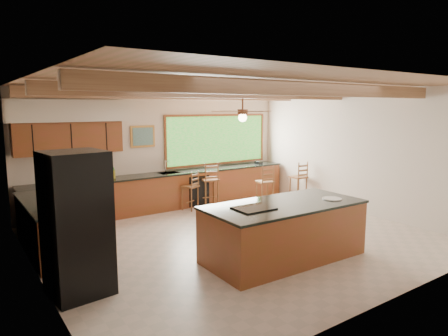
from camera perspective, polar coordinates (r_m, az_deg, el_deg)
ground at (r=8.06m, az=1.88°, el=-9.95°), size 7.20×7.20×0.00m
room_shell at (r=8.08m, az=-1.79°, el=6.13°), size 7.27×6.54×3.02m
counter_run at (r=9.65m, az=-11.09°, el=-4.11°), size 7.12×3.10×1.27m
island at (r=6.97m, az=8.53°, el=-8.86°), size 2.80×1.36×0.99m
refrigerator at (r=5.85m, az=-20.30°, el=-7.49°), size 0.85×0.83×2.00m
bar_stool_a at (r=10.03m, az=-4.73°, el=-2.74°), size 0.47×0.48×1.00m
bar_stool_b at (r=10.33m, az=6.08°, el=-2.08°), size 0.48×0.48×1.10m
bar_stool_c at (r=10.30m, az=-1.86°, el=-1.79°), size 0.52×0.52×1.18m
bar_stool_d at (r=11.15m, az=10.80°, el=-1.38°), size 0.42×0.42×1.10m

